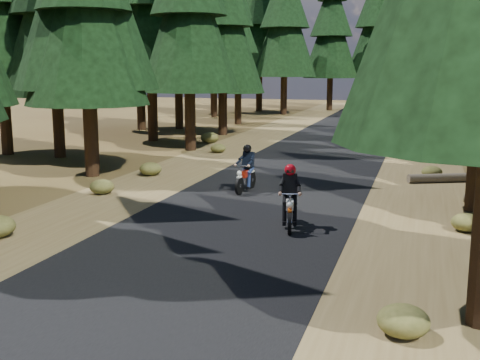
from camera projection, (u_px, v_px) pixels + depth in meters
name	position (u px, v px, depth m)	size (l,w,h in m)	color
ground	(222.00, 235.00, 14.74)	(120.00, 120.00, 0.00)	#423017
road	(272.00, 194.00, 19.43)	(6.00, 100.00, 0.01)	black
shoulder_l	(143.00, 186.00, 20.76)	(3.20, 100.00, 0.01)	brown
shoulder_r	(420.00, 203.00, 18.11)	(3.20, 100.00, 0.01)	brown
understory_shrubs	(306.00, 177.00, 21.12)	(14.03, 28.97, 0.58)	#474C1E
rider_lead	(290.00, 207.00, 15.25)	(0.93, 1.89, 1.62)	white
rider_follow	(246.00, 176.00, 19.72)	(0.66, 1.77, 1.54)	maroon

